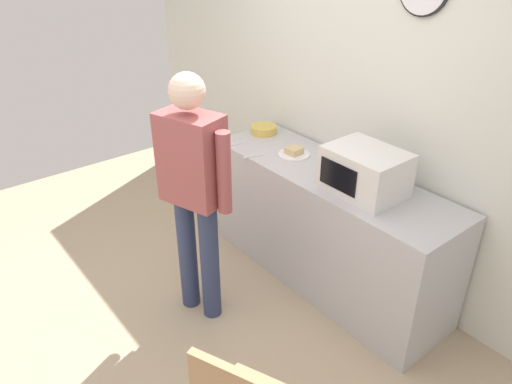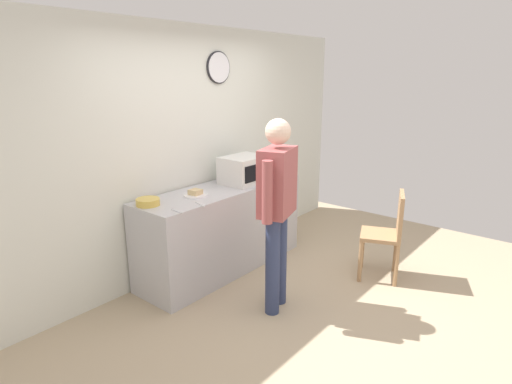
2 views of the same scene
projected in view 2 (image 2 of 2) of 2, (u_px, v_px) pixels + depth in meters
ground_plane at (309, 309)px, 3.95m from camera, size 6.00×6.00×0.00m
back_wall at (187, 151)px, 4.58m from camera, size 5.40×0.13×2.60m
kitchen_counter at (223, 229)px, 4.67m from camera, size 2.01×0.62×0.93m
microwave at (244, 170)px, 4.72m from camera, size 0.50×0.39×0.30m
sandwich_plate at (195, 194)px, 4.25m from camera, size 0.24×0.24×0.07m
salad_bowl at (148, 202)px, 3.95m from camera, size 0.22×0.22×0.06m
fork_utensil at (177, 211)px, 3.77m from camera, size 0.03×0.17×0.01m
spoon_utensil at (201, 204)px, 3.97m from camera, size 0.07×0.17×0.01m
person_standing at (277, 202)px, 3.71m from camera, size 0.57×0.35×1.75m
wooden_chair at (388, 231)px, 4.43m from camera, size 0.52×0.52×0.94m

